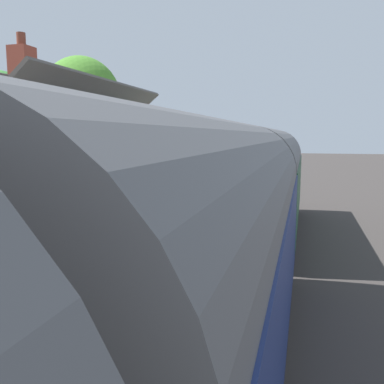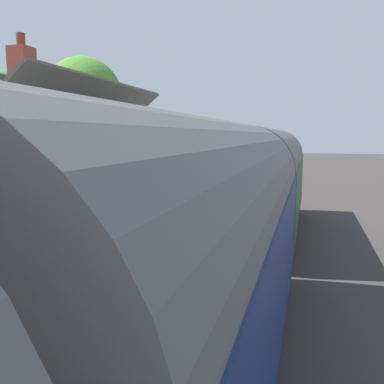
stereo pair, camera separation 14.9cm
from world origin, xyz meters
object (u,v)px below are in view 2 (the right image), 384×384
object	(u,v)px
station_sign_board	(207,178)
bench_platform_end	(193,183)
station_building	(58,180)
planter_bench_left	(143,212)
train	(199,249)
tree_mid_background	(4,112)
planter_bench_right	(187,177)
planter_corner_building	(123,198)
bench_by_lamp	(212,175)
planter_by_door	(159,179)
tree_behind_building	(83,102)
planter_under_sign	(18,293)
lamp_post_platform	(227,141)

from	to	relation	value
station_sign_board	bench_platform_end	bearing A→B (deg)	23.74
station_building	bench_platform_end	world-z (taller)	station_building
station_building	planter_bench_left	size ratio (longest dim) A/B	8.06
train	tree_mid_background	size ratio (longest dim) A/B	3.93
station_sign_board	planter_bench_right	bearing A→B (deg)	22.38
station_building	planter_bench_right	xyz separation A→B (m)	(14.04, -0.12, -1.24)
bench_platform_end	planter_corner_building	distance (m)	5.38
bench_by_lamp	planter_bench_right	distance (m)	1.65
bench_platform_end	planter_by_door	bearing A→B (deg)	57.33
tree_behind_building	planter_bench_right	bearing A→B (deg)	-60.35
bench_by_lamp	tree_mid_background	bearing A→B (deg)	100.35
train	tree_behind_building	world-z (taller)	tree_behind_building
train	bench_by_lamp	xyz separation A→B (m)	(19.72, 4.38, -0.75)
planter_bench_left	tree_mid_background	world-z (taller)	tree_mid_background
bench_by_lamp	planter_under_sign	distance (m)	20.67
train	tree_behind_building	xyz separation A→B (m)	(16.05, 11.47, 3.81)
station_building	bench_platform_end	bearing A→B (deg)	-9.43
train	bench_platform_end	xyz separation A→B (m)	(15.17, 4.40, -0.75)
station_building	lamp_post_platform	size ratio (longest dim) A/B	1.98
planter_under_sign	station_sign_board	size ratio (longest dim) A/B	0.58
planter_bench_left	planter_bench_right	xyz separation A→B (m)	(12.84, 2.30, -0.12)
planter_under_sign	station_sign_board	world-z (taller)	station_sign_board
planter_bench_right	station_sign_board	world-z (taller)	station_sign_board
planter_corner_building	planter_bench_right	size ratio (longest dim) A/B	1.24
planter_corner_building	lamp_post_platform	xyz separation A→B (m)	(7.69, -3.10, 2.41)
planter_by_door	planter_bench_right	bearing A→B (deg)	-23.91
tree_mid_background	planter_corner_building	bearing A→B (deg)	-120.71
planter_under_sign	tree_mid_background	distance (m)	24.08
planter_bench_right	planter_under_sign	bearing A→B (deg)	-171.05
bench_by_lamp	planter_by_door	xyz separation A→B (m)	(-2.89, 2.61, -0.04)
planter_bench_left	planter_corner_building	world-z (taller)	planter_bench_left
tree_mid_background	train	bearing A→B (deg)	-133.49
bench_by_lamp	planter_by_door	distance (m)	3.89
planter_bench_left	tree_behind_building	world-z (taller)	tree_behind_building
planter_corner_building	tree_mid_background	distance (m)	14.59
bench_by_lamp	planter_bench_right	world-z (taller)	bench_by_lamp
bench_by_lamp	planter_bench_right	xyz separation A→B (m)	(-0.52, 1.56, -0.09)
train	bench_platform_end	distance (m)	15.81
tree_mid_background	planter_bench_left	bearing A→B (deg)	-126.82
planter_by_door	station_building	bearing A→B (deg)	-175.47
train	planter_under_sign	world-z (taller)	train
lamp_post_platform	tree_behind_building	world-z (taller)	tree_behind_building
lamp_post_platform	station_sign_board	size ratio (longest dim) A/B	2.50
lamp_post_platform	tree_behind_building	distance (m)	8.91
planter_corner_building	planter_bench_right	distance (m)	9.11
train	planter_corner_building	bearing A→B (deg)	31.35
lamp_post_platform	station_sign_board	xyz separation A→B (m)	(-6.76, -0.47, -1.54)
planter_under_sign	tree_behind_building	xyz separation A→B (m)	(16.94, 8.69, 4.51)
bench_platform_end	planter_corner_building	xyz separation A→B (m)	(-5.09, 1.74, -0.16)
planter_under_sign	planter_by_door	bearing A→B (deg)	13.37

